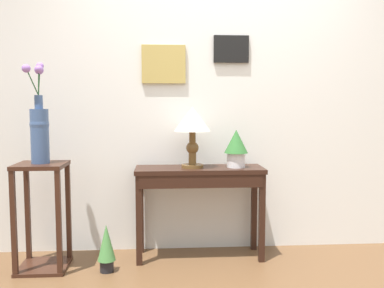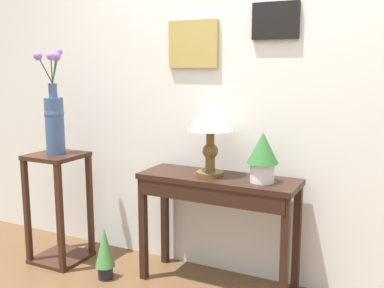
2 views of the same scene
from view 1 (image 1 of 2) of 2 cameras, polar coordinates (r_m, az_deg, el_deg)
name	(u,v)px [view 1 (image 1 of 2)]	position (r m, az deg, el deg)	size (l,w,h in m)	color
back_wall_with_art	(214,85)	(3.62, 2.97, 7.93)	(9.00, 0.13, 2.80)	silver
console_table	(200,183)	(3.37, 1.05, -5.35)	(1.02, 0.35, 0.74)	black
table_lamp	(192,124)	(3.34, 0.05, 2.72)	(0.29, 0.29, 0.48)	brown
potted_plant_on_console	(236,146)	(3.38, 5.97, -0.33)	(0.19, 0.19, 0.30)	silver
pedestal_stand_left	(42,217)	(3.39, -19.51, -9.21)	(0.36, 0.36, 0.80)	#381E14
flower_vase_tall	(39,127)	(3.29, -19.89, 2.21)	(0.16, 0.20, 0.74)	#3D5684
potted_plant_floor	(106,246)	(3.26, -11.46, -13.38)	(0.13, 0.13, 0.36)	black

